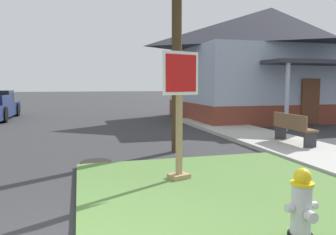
# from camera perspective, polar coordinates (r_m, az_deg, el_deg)

# --- Properties ---
(grass_corner_patch) EXTENTS (4.65, 5.04, 0.08)m
(grass_corner_patch) POSITION_cam_1_polar(r_m,az_deg,el_deg) (5.49, 10.01, -13.06)
(grass_corner_patch) COLOR #567F3D
(grass_corner_patch) RESTS_ON ground
(sidewalk_strip) EXTENTS (2.20, 14.18, 0.12)m
(sidewalk_strip) POSITION_cam_1_polar(r_m,az_deg,el_deg) (10.21, 19.44, -4.36)
(sidewalk_strip) COLOR #B2AFA8
(sidewalk_strip) RESTS_ON ground
(fire_hydrant) EXTENTS (0.38, 0.34, 0.82)m
(fire_hydrant) POSITION_cam_1_polar(r_m,az_deg,el_deg) (4.00, 22.35, -14.29)
(fire_hydrant) COLOR black
(fire_hydrant) RESTS_ON grass_corner_patch
(stop_sign) EXTENTS (0.74, 0.38, 2.31)m
(stop_sign) POSITION_cam_1_polar(r_m,az_deg,el_deg) (5.89, 2.06, 0.23)
(stop_sign) COLOR #A3845B
(stop_sign) RESTS_ON grass_corner_patch
(manhole_cover) EXTENTS (0.70, 0.70, 0.02)m
(manhole_cover) POSITION_cam_1_polar(r_m,az_deg,el_deg) (7.85, -12.45, -7.56)
(manhole_cover) COLOR black
(manhole_cover) RESTS_ON ground
(street_bench) EXTENTS (0.46, 1.57, 0.85)m
(street_bench) POSITION_cam_1_polar(r_m,az_deg,el_deg) (10.00, 21.00, -1.56)
(street_bench) COLOR brown
(street_bench) RESTS_ON sidewalk_strip
(corner_house) EXTENTS (9.66, 8.04, 5.78)m
(corner_house) POSITION_cam_1_polar(r_m,az_deg,el_deg) (18.25, 17.43, 9.23)
(corner_house) COLOR brown
(corner_house) RESTS_ON ground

